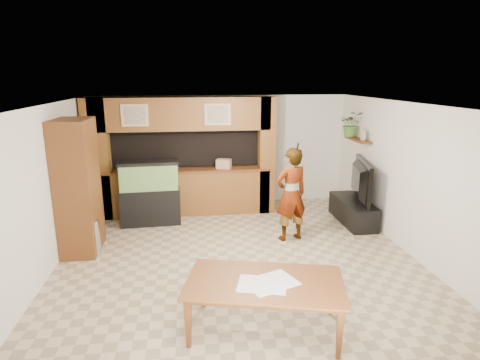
{
  "coord_description": "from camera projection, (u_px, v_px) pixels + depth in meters",
  "views": [
    {
      "loc": [
        -0.78,
        -6.22,
        3.03
      ],
      "look_at": [
        0.11,
        0.6,
        1.24
      ],
      "focal_mm": 30.0,
      "sensor_mm": 36.0,
      "label": 1
    }
  ],
  "objects": [
    {
      "name": "floor",
      "position": [
        238.0,
        259.0,
        6.83
      ],
      "size": [
        6.5,
        6.5,
        0.0
      ],
      "primitive_type": "plane",
      "color": "tan",
      "rests_on": "ground"
    },
    {
      "name": "ceiling",
      "position": [
        238.0,
        105.0,
        6.17
      ],
      "size": [
        6.5,
        6.5,
        0.0
      ],
      "primitive_type": "plane",
      "color": "white",
      "rests_on": "wall_back"
    },
    {
      "name": "wall_back",
      "position": [
        221.0,
        150.0,
        9.62
      ],
      "size": [
        6.0,
        0.0,
        6.0
      ],
      "primitive_type": "plane",
      "rotation": [
        1.57,
        0.0,
        0.0
      ],
      "color": "silver",
      "rests_on": "floor"
    },
    {
      "name": "wall_left",
      "position": [
        44.0,
        193.0,
        6.12
      ],
      "size": [
        0.0,
        6.5,
        6.5
      ],
      "primitive_type": "plane",
      "rotation": [
        1.57,
        0.0,
        1.57
      ],
      "color": "silver",
      "rests_on": "floor"
    },
    {
      "name": "wall_right",
      "position": [
        411.0,
        180.0,
        6.87
      ],
      "size": [
        0.0,
        6.5,
        6.5
      ],
      "primitive_type": "plane",
      "rotation": [
        1.57,
        0.0,
        -1.57
      ],
      "color": "silver",
      "rests_on": "floor"
    },
    {
      "name": "partition",
      "position": [
        181.0,
        156.0,
        8.91
      ],
      "size": [
        4.2,
        0.99,
        2.6
      ],
      "color": "brown",
      "rests_on": "floor"
    },
    {
      "name": "wall_clock",
      "position": [
        61.0,
        143.0,
        6.94
      ],
      "size": [
        0.05,
        0.25,
        0.25
      ],
      "color": "black",
      "rests_on": "wall_left"
    },
    {
      "name": "wall_shelf",
      "position": [
        358.0,
        140.0,
        8.63
      ],
      "size": [
        0.25,
        0.9,
        0.04
      ],
      "primitive_type": "cube",
      "color": "brown",
      "rests_on": "wall_right"
    },
    {
      "name": "pantry_cabinet",
      "position": [
        78.0,
        187.0,
        6.92
      ],
      "size": [
        0.59,
        0.96,
        2.34
      ],
      "primitive_type": "cube",
      "color": "brown",
      "rests_on": "floor"
    },
    {
      "name": "trash_can",
      "position": [
        90.0,
        237.0,
        6.97
      ],
      "size": [
        0.33,
        0.33,
        0.61
      ],
      "primitive_type": "cylinder",
      "color": "#B2B2B7",
      "rests_on": "floor"
    },
    {
      "name": "aquarium",
      "position": [
        150.0,
        194.0,
        8.33
      ],
      "size": [
        1.22,
        0.46,
        1.35
      ],
      "rotation": [
        0.0,
        0.0,
        0.05
      ],
      "color": "black",
      "rests_on": "floor"
    },
    {
      "name": "tv_stand",
      "position": [
        353.0,
        211.0,
        8.52
      ],
      "size": [
        0.54,
        1.47,
        0.49
      ],
      "primitive_type": "cube",
      "color": "black",
      "rests_on": "floor"
    },
    {
      "name": "television",
      "position": [
        355.0,
        180.0,
        8.35
      ],
      "size": [
        0.54,
        1.5,
        0.86
      ],
      "primitive_type": "imported",
      "rotation": [
        0.0,
        0.0,
        1.33
      ],
      "color": "black",
      "rests_on": "tv_stand"
    },
    {
      "name": "photo_frame",
      "position": [
        363.0,
        135.0,
        8.38
      ],
      "size": [
        0.04,
        0.17,
        0.22
      ],
      "primitive_type": "cube",
      "rotation": [
        0.0,
        0.0,
        -0.07
      ],
      "color": "tan",
      "rests_on": "wall_shelf"
    },
    {
      "name": "potted_plant",
      "position": [
        352.0,
        124.0,
        8.86
      ],
      "size": [
        0.62,
        0.58,
        0.56
      ],
      "primitive_type": "imported",
      "rotation": [
        0.0,
        0.0,
        -0.32
      ],
      "color": "#406D2B",
      "rests_on": "wall_shelf"
    },
    {
      "name": "person",
      "position": [
        291.0,
        195.0,
        7.47
      ],
      "size": [
        0.74,
        0.59,
        1.77
      ],
      "primitive_type": "imported",
      "rotation": [
        0.0,
        0.0,
        3.42
      ],
      "color": "#9C8855",
      "rests_on": "floor"
    },
    {
      "name": "microphone",
      "position": [
        298.0,
        147.0,
        7.09
      ],
      "size": [
        0.03,
        0.1,
        0.15
      ],
      "primitive_type": "cylinder",
      "rotation": [
        0.44,
        0.0,
        0.0
      ],
      "color": "black",
      "rests_on": "person"
    },
    {
      "name": "dining_table",
      "position": [
        264.0,
        308.0,
        4.82
      ],
      "size": [
        2.07,
        1.46,
        0.66
      ],
      "primitive_type": "imported",
      "rotation": [
        0.0,
        0.0,
        -0.24
      ],
      "color": "brown",
      "rests_on": "floor"
    },
    {
      "name": "newspaper_a",
      "position": [
        262.0,
        284.0,
        4.69
      ],
      "size": [
        0.66,
        0.55,
        0.01
      ],
      "primitive_type": "cube",
      "rotation": [
        0.0,
        0.0,
        -0.27
      ],
      "color": "silver",
      "rests_on": "dining_table"
    },
    {
      "name": "newspaper_b",
      "position": [
        271.0,
        282.0,
        4.74
      ],
      "size": [
        0.71,
        0.63,
        0.01
      ],
      "primitive_type": "cube",
      "rotation": [
        0.0,
        0.0,
        0.39
      ],
      "color": "silver",
      "rests_on": "dining_table"
    },
    {
      "name": "counter_box",
      "position": [
        224.0,
        164.0,
        8.89
      ],
      "size": [
        0.36,
        0.3,
        0.21
      ],
      "primitive_type": "cube",
      "rotation": [
        0.0,
        0.0,
        -0.34
      ],
      "color": "#A47C59",
      "rests_on": "partition"
    }
  ]
}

